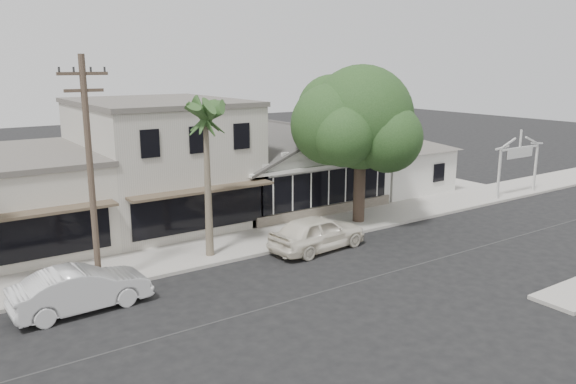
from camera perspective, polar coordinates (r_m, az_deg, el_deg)
ground at (r=23.32m, az=7.35°, el=-8.97°), size 140.00×140.00×0.00m
sidewalk_north at (r=25.21m, az=-17.39°, el=-7.59°), size 90.00×3.50×0.15m
corner_shop at (r=35.10m, az=0.02°, el=3.00°), size 10.40×8.60×5.10m
side_cottage at (r=39.75m, az=10.63°, el=2.31°), size 6.00×6.00×3.00m
arch_sign at (r=39.65m, az=22.47°, el=3.96°), size 4.12×0.12×3.95m
row_building_near at (r=32.18m, az=-12.88°, el=2.91°), size 8.00×10.00×6.50m
utility_pole at (r=22.29m, az=-19.45°, el=2.19°), size 1.80×0.24×9.00m
car_0 at (r=26.64m, az=3.02°, el=-4.14°), size 5.15×2.46×1.70m
car_1 at (r=21.63m, az=-20.28°, el=-9.22°), size 4.89×1.90×1.59m
shade_tree at (r=30.51m, az=7.03°, el=7.24°), size 7.79×7.04×8.64m
palm_east at (r=24.61m, az=-8.38°, el=7.70°), size 3.09×3.09×7.60m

